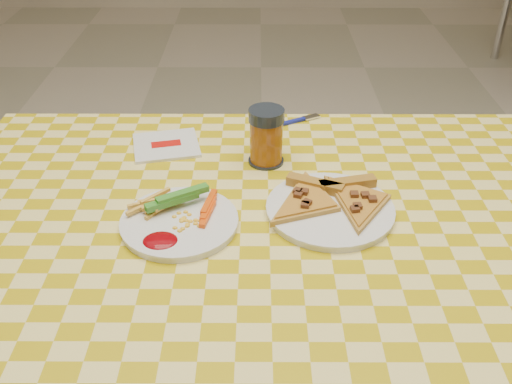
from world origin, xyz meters
TOP-DOWN VIEW (x-y plane):
  - table at (0.00, 0.00)m, footprint 1.28×0.88m
  - plate_left at (-0.16, -0.01)m, footprint 0.26×0.26m
  - plate_right at (0.11, 0.03)m, footprint 0.28×0.28m
  - fries_veggies at (-0.17, 0.00)m, footprint 0.18×0.17m
  - pizza_slices at (0.12, 0.04)m, footprint 0.29×0.25m
  - drink_glass at (-0.00, 0.21)m, footprint 0.08×0.08m
  - napkin at (-0.22, 0.28)m, footprint 0.17×0.16m
  - fork at (0.07, 0.40)m, footprint 0.12×0.07m

SIDE VIEW (x-z plane):
  - table at x=0.00m, z-range 0.30..1.06m
  - napkin at x=-0.22m, z-range 0.76..0.76m
  - fork at x=0.07m, z-range 0.76..0.76m
  - plate_left at x=-0.16m, z-range 0.76..0.77m
  - plate_right at x=0.11m, z-range 0.76..0.77m
  - pizza_slices at x=0.12m, z-range 0.76..0.79m
  - fries_veggies at x=-0.17m, z-range 0.76..0.80m
  - drink_glass at x=0.00m, z-range 0.75..0.88m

